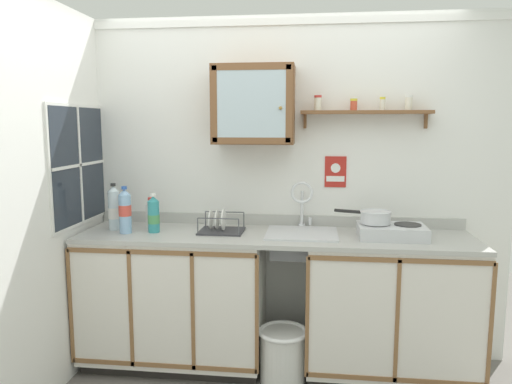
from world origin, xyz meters
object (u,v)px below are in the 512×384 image
at_px(bottle_water_blue_0, 125,211).
at_px(wall_cabinet, 254,105).
at_px(bottle_opaque_white_1, 150,214).
at_px(warning_sign, 335,172).
at_px(trash_bin, 283,355).
at_px(bottle_detergent_teal_3, 154,215).
at_px(hot_plate_stove, 392,231).
at_px(dish_rack, 220,227).
at_px(sink, 302,237).
at_px(bottle_water_clear_2, 114,209).
at_px(saucepan, 375,217).

height_order(bottle_water_blue_0, wall_cabinet, wall_cabinet).
bearing_deg(bottle_opaque_white_1, warning_sign, 8.59).
bearing_deg(trash_bin, bottle_detergent_teal_3, 170.76).
relative_size(hot_plate_stove, bottle_detergent_teal_3, 1.60).
xyz_separation_m(hot_plate_stove, dish_rack, (-1.15, 0.04, -0.01)).
relative_size(bottle_opaque_white_1, trash_bin, 0.60).
bearing_deg(sink, bottle_water_clear_2, -178.54).
distance_m(sink, saucepan, 0.51).
xyz_separation_m(sink, saucepan, (0.48, -0.03, 0.16)).
relative_size(hot_plate_stove, bottle_water_blue_0, 1.34).
xyz_separation_m(sink, hot_plate_stove, (0.59, -0.06, 0.07)).
distance_m(bottle_opaque_white_1, trash_bin, 1.34).
distance_m(bottle_opaque_white_1, bottle_detergent_teal_3, 0.16).
bearing_deg(trash_bin, bottle_water_blue_0, 174.75).
relative_size(bottle_detergent_teal_3, warning_sign, 1.22).
height_order(dish_rack, trash_bin, dish_rack).
relative_size(sink, bottle_opaque_white_1, 2.18).
bearing_deg(bottle_water_blue_0, warning_sign, 14.97).
xyz_separation_m(saucepan, bottle_opaque_white_1, (-1.57, 0.09, -0.03)).
bearing_deg(bottle_detergent_teal_3, bottle_opaque_white_1, 117.56).
height_order(saucepan, bottle_detergent_teal_3, bottle_detergent_teal_3).
relative_size(saucepan, wall_cabinet, 0.66).
height_order(hot_plate_stove, saucepan, saucepan).
bearing_deg(dish_rack, wall_cabinet, 33.42).
bearing_deg(saucepan, dish_rack, 179.06).
xyz_separation_m(sink, wall_cabinet, (-0.35, 0.13, 0.90)).
height_order(hot_plate_stove, wall_cabinet, wall_cabinet).
distance_m(warning_sign, trash_bin, 1.31).
relative_size(bottle_detergent_teal_3, trash_bin, 0.73).
relative_size(bottle_water_blue_0, wall_cabinet, 0.57).
height_order(hot_plate_stove, bottle_detergent_teal_3, bottle_detergent_teal_3).
relative_size(saucepan, bottle_water_clear_2, 1.12).
distance_m(saucepan, wall_cabinet, 1.12).
bearing_deg(bottle_water_clear_2, hot_plate_stove, -0.69).
bearing_deg(bottle_detergent_teal_3, bottle_water_clear_2, 171.45).
xyz_separation_m(hot_plate_stove, bottle_water_blue_0, (-1.79, -0.07, 0.11)).
xyz_separation_m(bottle_water_blue_0, bottle_detergent_teal_3, (0.19, 0.05, -0.03)).
height_order(dish_rack, wall_cabinet, wall_cabinet).
xyz_separation_m(wall_cabinet, trash_bin, (0.24, -0.35, -1.65)).
bearing_deg(bottle_water_blue_0, dish_rack, 9.77).
xyz_separation_m(hot_plate_stove, bottle_water_clear_2, (-1.91, 0.02, 0.10)).
relative_size(hot_plate_stove, trash_bin, 1.18).
relative_size(bottle_water_blue_0, bottle_opaque_white_1, 1.46).
bearing_deg(saucepan, wall_cabinet, 169.13).
distance_m(hot_plate_stove, saucepan, 0.14).
height_order(sink, bottle_water_clear_2, sink).
bearing_deg(hot_plate_stove, saucepan, 167.97).
bearing_deg(bottle_opaque_white_1, dish_rack, -7.96).
relative_size(dish_rack, wall_cabinet, 0.54).
bearing_deg(sink, warning_sign, 48.19).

